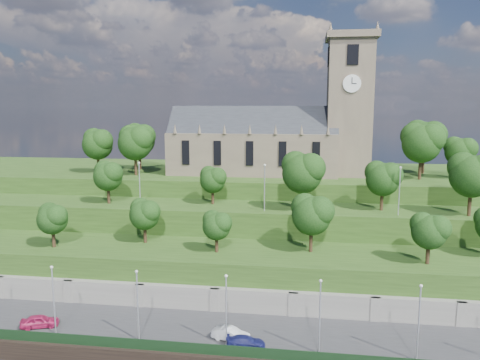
# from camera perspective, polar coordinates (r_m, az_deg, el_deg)

# --- Properties ---
(promenade) EXTENTS (160.00, 12.00, 2.00)m
(promenade) POSITION_cam_1_polar(r_m,az_deg,el_deg) (57.71, 1.03, -18.99)
(promenade) COLOR #2D2D30
(promenade) RESTS_ON ground
(fence) EXTENTS (160.00, 0.10, 1.20)m
(fence) POSITION_cam_1_polar(r_m,az_deg,el_deg) (52.24, 0.26, -20.20)
(fence) COLOR black
(fence) RESTS_ON promenade
(retaining_wall) EXTENTS (160.00, 2.10, 5.00)m
(retaining_wall) POSITION_cam_1_polar(r_m,az_deg,el_deg) (62.37, 1.73, -15.21)
(retaining_wall) COLOR slate
(retaining_wall) RESTS_ON ground
(embankment_lower) EXTENTS (160.00, 12.00, 8.00)m
(embankment_lower) POSITION_cam_1_polar(r_m,az_deg,el_deg) (67.33, 2.31, -11.95)
(embankment_lower) COLOR #254316
(embankment_lower) RESTS_ON ground
(embankment_upper) EXTENTS (160.00, 10.00, 12.00)m
(embankment_upper) POSITION_cam_1_polar(r_m,az_deg,el_deg) (77.06, 3.15, -7.64)
(embankment_upper) COLOR #254316
(embankment_upper) RESTS_ON ground
(hilltop) EXTENTS (160.00, 32.00, 15.00)m
(hilltop) POSITION_cam_1_polar(r_m,az_deg,el_deg) (96.98, 4.22, -3.25)
(hilltop) COLOR #254316
(hilltop) RESTS_ON ground
(church) EXTENTS (38.60, 12.35, 27.60)m
(church) POSITION_cam_1_polar(r_m,az_deg,el_deg) (90.87, 4.66, 5.49)
(church) COLOR brown
(church) RESTS_ON hilltop
(trees_lower) EXTENTS (65.49, 8.50, 8.14)m
(trees_lower) POSITION_cam_1_polar(r_m,az_deg,el_deg) (64.70, 5.22, -4.74)
(trees_lower) COLOR black
(trees_lower) RESTS_ON embankment_lower
(trees_upper) EXTENTS (62.59, 8.25, 9.37)m
(trees_upper) POSITION_cam_1_polar(r_m,az_deg,el_deg) (73.14, 10.72, 0.74)
(trees_upper) COLOR black
(trees_upper) RESTS_ON embankment_upper
(trees_hilltop) EXTENTS (73.93, 16.69, 10.42)m
(trees_hilltop) POSITION_cam_1_polar(r_m,az_deg,el_deg) (89.61, 4.78, 4.81)
(trees_hilltop) COLOR black
(trees_hilltop) RESTS_ON hilltop
(lamp_posts_promenade) EXTENTS (60.36, 0.36, 8.28)m
(lamp_posts_promenade) POSITION_cam_1_polar(r_m,az_deg,el_deg) (52.32, -1.69, -15.06)
(lamp_posts_promenade) COLOR #B2B2B7
(lamp_posts_promenade) RESTS_ON promenade
(lamp_posts_upper) EXTENTS (40.36, 0.36, 7.32)m
(lamp_posts_upper) POSITION_cam_1_polar(r_m,az_deg,el_deg) (71.81, 3.01, -0.47)
(lamp_posts_upper) COLOR #B2B2B7
(lamp_posts_upper) RESTS_ON embankment_upper
(car_left) EXTENTS (4.67, 3.09, 1.48)m
(car_left) POSITION_cam_1_polar(r_m,az_deg,el_deg) (62.88, -23.21, -15.53)
(car_left) COLOR #AD1C4F
(car_left) RESTS_ON promenade
(car_middle) EXTENTS (4.57, 2.52, 1.43)m
(car_middle) POSITION_cam_1_polar(r_m,az_deg,el_deg) (55.36, -1.12, -18.28)
(car_middle) COLOR silver
(car_middle) RESTS_ON promenade
(car_right) EXTENTS (4.31, 1.89, 1.23)m
(car_right) POSITION_cam_1_polar(r_m,az_deg,el_deg) (54.05, 0.72, -19.11)
(car_right) COLOR navy
(car_right) RESTS_ON promenade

